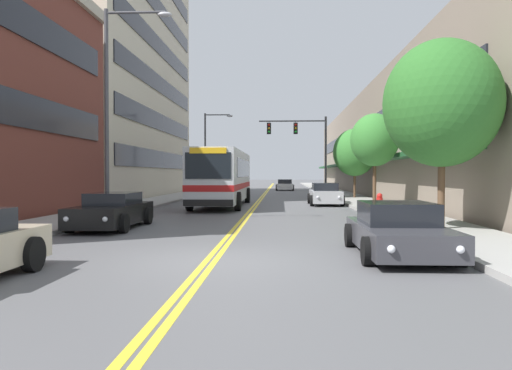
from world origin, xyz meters
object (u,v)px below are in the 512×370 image
traffic_signal_mast (303,140)px  street_lamp_left_near (116,96)px  street_tree_right_mid (375,140)px  street_tree_right_far (355,152)px  car_silver_parked_right_mid (325,195)px  street_lamp_left_far (210,146)px  car_white_moving_lead (285,185)px  car_dark_grey_parked_right_foreground (398,231)px  city_bus (223,175)px  car_black_parked_left_far (112,211)px  car_navy_parked_left_near (212,189)px  street_tree_right_near (442,103)px  fire_hydrant (379,203)px

traffic_signal_mast → street_lamp_left_near: size_ratio=0.79×
street_tree_right_mid → street_tree_right_far: (0.72, 11.89, -0.13)m
car_silver_parked_right_mid → traffic_signal_mast: 10.55m
car_silver_parked_right_mid → street_tree_right_far: street_tree_right_far is taller
car_silver_parked_right_mid → street_lamp_left_near: size_ratio=0.54×
street_lamp_left_far → street_tree_right_far: 13.90m
car_white_moving_lead → traffic_signal_mast: size_ratio=0.66×
street_lamp_left_far → car_dark_grey_parked_right_foreground: bearing=-74.4°
car_white_moving_lead → traffic_signal_mast: (1.34, -18.20, 4.08)m
city_bus → car_black_parked_left_far: bearing=-101.1°
traffic_signal_mast → street_lamp_left_near: street_lamp_left_near is taller
city_bus → car_dark_grey_parked_right_foreground: size_ratio=2.72×
car_black_parked_left_far → street_lamp_left_far: street_lamp_left_far is taller
car_white_moving_lead → street_tree_right_mid: bearing=-82.4°
car_navy_parked_left_near → car_dark_grey_parked_right_foreground: 31.52m
city_bus → car_navy_parked_left_near: size_ratio=2.79×
street_lamp_left_near → street_tree_right_near: 12.06m
car_navy_parked_left_near → car_silver_parked_right_mid: car_navy_parked_left_near is taller
car_white_moving_lead → street_lamp_left_near: bearing=-99.9°
street_lamp_left_near → street_tree_right_far: bearing=57.1°
car_navy_parked_left_near → traffic_signal_mast: (7.66, -1.37, 4.02)m
car_silver_parked_right_mid → street_tree_right_far: 7.94m
street_tree_right_mid → street_tree_right_far: 11.92m
car_navy_parked_left_near → traffic_signal_mast: size_ratio=0.67×
car_black_parked_left_far → street_tree_right_far: 23.81m
car_white_moving_lead → street_lamp_left_near: (-6.95, -39.72, 4.40)m
street_lamp_left_near → street_tree_right_mid: bearing=30.8°
city_bus → traffic_signal_mast: 12.36m
city_bus → street_lamp_left_far: size_ratio=1.66×
car_white_moving_lead → street_lamp_left_far: size_ratio=0.58×
car_white_moving_lead → street_tree_right_near: size_ratio=0.71×
car_navy_parked_left_near → street_lamp_left_near: 23.30m
car_silver_parked_right_mid → car_black_parked_left_far: bearing=-122.4°
car_black_parked_left_far → car_white_moving_lead: (6.45, 41.68, 0.00)m
city_bus → street_tree_right_mid: (8.35, -3.97, 1.84)m
traffic_signal_mast → street_lamp_left_far: (-8.27, 4.03, -0.20)m
street_lamp_left_far → fire_hydrant: (10.85, -22.45, -3.87)m
car_white_moving_lead → street_tree_right_mid: 33.40m
car_black_parked_left_far → car_navy_parked_left_near: bearing=89.7°
city_bus → car_silver_parked_right_mid: 6.47m
street_lamp_left_near → street_tree_right_near: size_ratio=1.37×
car_silver_parked_right_mid → street_tree_right_near: size_ratio=0.74×
street_lamp_left_near → car_silver_parked_right_mid: bearing=52.0°
car_dark_grey_parked_right_foreground → fire_hydrant: bearing=81.3°
city_bus → car_black_parked_left_far: city_bus is taller
traffic_signal_mast → car_white_moving_lead: bearing=94.2°
city_bus → street_lamp_left_near: street_lamp_left_near is taller
car_navy_parked_left_near → car_dark_grey_parked_right_foreground: car_navy_parked_left_near is taller
car_black_parked_left_far → car_dark_grey_parked_right_foreground: 10.33m
street_tree_right_near → car_navy_parked_left_near: bearing=113.2°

